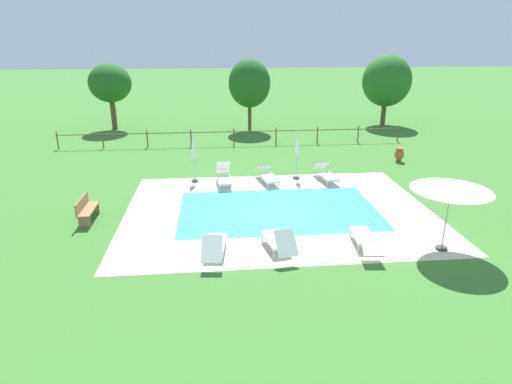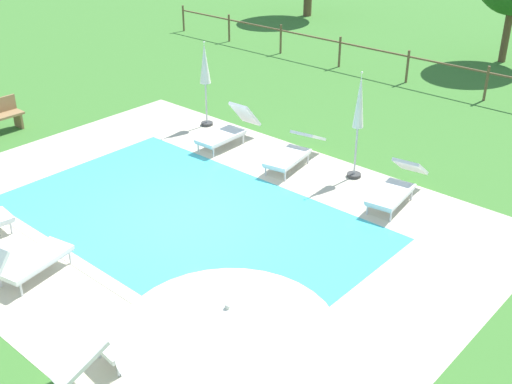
{
  "view_description": "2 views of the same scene",
  "coord_description": "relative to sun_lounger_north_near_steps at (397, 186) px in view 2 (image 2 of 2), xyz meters",
  "views": [
    {
      "loc": [
        -2.33,
        -15.05,
        6.32
      ],
      "look_at": [
        -0.82,
        0.5,
        0.6
      ],
      "focal_mm": 29.77,
      "sensor_mm": 36.0,
      "label": 1
    },
    {
      "loc": [
        8.4,
        -7.46,
        6.43
      ],
      "look_at": [
        1.13,
        0.76,
        0.7
      ],
      "focal_mm": 44.91,
      "sensor_mm": 36.0,
      "label": 2
    }
  ],
  "objects": [
    {
      "name": "ground_plane",
      "position": [
        -2.73,
        -3.37,
        -0.37
      ],
      "size": [
        160.0,
        160.0,
        0.0
      ],
      "primitive_type": "plane",
      "color": "#3D752D"
    },
    {
      "name": "pool_deck_paving",
      "position": [
        -2.73,
        -3.37,
        -0.36
      ],
      "size": [
        11.72,
        8.71,
        0.01
      ],
      "primitive_type": "cube",
      "color": "beige",
      "rests_on": "ground"
    },
    {
      "name": "swimming_pool_water",
      "position": [
        -2.73,
        -3.37,
        -0.36
      ],
      "size": [
        7.6,
        4.59,
        0.01
      ],
      "primitive_type": "cube",
      "color": "#42CCD6",
      "rests_on": "ground"
    },
    {
      "name": "pool_coping_rim",
      "position": [
        -2.73,
        -3.37,
        -0.36
      ],
      "size": [
        8.08,
        5.07,
        0.01
      ],
      "color": "beige",
      "rests_on": "ground"
    },
    {
      "name": "sun_lounger_north_near_steps",
      "position": [
        0.0,
        0.0,
        0.0
      ],
      "size": [
        0.87,
        2.08,
        0.82
      ],
      "color": "white",
      "rests_on": "ground"
    },
    {
      "name": "sun_lounger_north_far",
      "position": [
        -0.47,
        -6.77,
        -0.02
      ],
      "size": [
        0.79,
        2.12,
        0.71
      ],
      "color": "white",
      "rests_on": "ground"
    },
    {
      "name": "sun_lounger_north_end",
      "position": [
        -3.23,
        -6.74,
        0.02
      ],
      "size": [
        0.95,
        1.97,
        0.96
      ],
      "color": "white",
      "rests_on": "ground"
    },
    {
      "name": "sun_lounger_south_near_corner",
      "position": [
        -2.75,
        0.01,
        -0.02
      ],
      "size": [
        0.95,
        2.15,
        0.71
      ],
      "color": "white",
      "rests_on": "ground"
    },
    {
      "name": "sun_lounger_south_end",
      "position": [
        -4.74,
        -0.13,
        0.02
      ],
      "size": [
        0.66,
        1.9,
        0.97
      ],
      "color": "white",
      "rests_on": "ground"
    },
    {
      "name": "patio_umbrella_open_foreground",
      "position": [
        1.94,
        -7.06,
        1.77
      ],
      "size": [
        2.39,
        2.39,
        2.36
      ],
      "color": "#383838",
      "rests_on": "ground"
    },
    {
      "name": "patio_umbrella_closed_row_west",
      "position": [
        -1.32,
        0.43,
        1.24
      ],
      "size": [
        0.32,
        0.32,
        2.47
      ],
      "color": "#383838",
      "rests_on": "ground"
    },
    {
      "name": "patio_umbrella_closed_row_mid_west",
      "position": [
        -6.09,
        0.45,
        1.19
      ],
      "size": [
        0.32,
        0.32,
        2.29
      ],
      "color": "#383838",
      "rests_on": "ground"
    },
    {
      "name": "perimeter_fence",
      "position": [
        -3.94,
        7.34,
        0.31
      ],
      "size": [
        21.1,
        0.08,
        1.05
      ],
      "color": "brown",
      "rests_on": "ground"
    }
  ]
}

